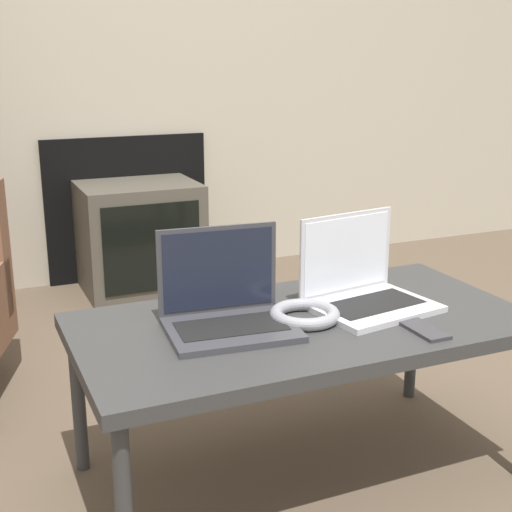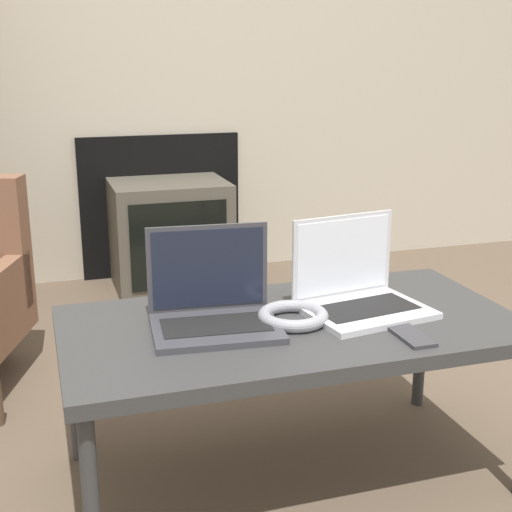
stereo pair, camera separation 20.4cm
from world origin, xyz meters
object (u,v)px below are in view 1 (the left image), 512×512
(laptop_right, at_px, (363,287))
(phone, at_px, (424,330))
(headphones, at_px, (306,314))
(tv, at_px, (140,237))
(laptop_left, at_px, (226,306))

(laptop_right, xyz_separation_m, phone, (0.04, -0.22, -0.05))
(laptop_right, bearing_deg, headphones, -176.93)
(laptop_right, distance_m, phone, 0.23)
(laptop_right, bearing_deg, tv, 87.28)
(laptop_right, relative_size, tv, 0.63)
(laptop_left, xyz_separation_m, laptop_right, (0.39, -0.00, 0.00))
(phone, relative_size, tv, 0.25)
(headphones, relative_size, tv, 0.33)
(phone, bearing_deg, headphones, 141.29)
(phone, distance_m, tv, 1.91)
(laptop_right, xyz_separation_m, tv, (-0.18, 1.67, -0.24))
(phone, height_order, tv, tv)
(headphones, bearing_deg, phone, -38.71)
(laptop_left, relative_size, phone, 2.41)
(phone, bearing_deg, tv, 96.62)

